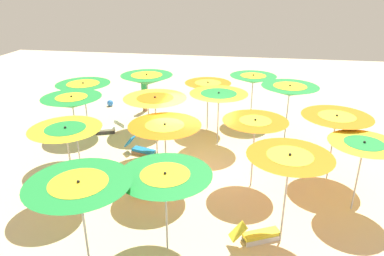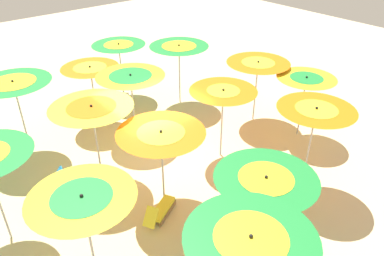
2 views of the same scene
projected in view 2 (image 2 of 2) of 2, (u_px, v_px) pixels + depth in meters
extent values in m
cube|color=beige|center=(156.00, 166.00, 11.77)|extent=(40.01, 40.01, 0.04)
cylinder|color=#B2B2B7|center=(121.00, 73.00, 15.50)|extent=(0.05, 0.05, 2.04)
cone|color=#1E8C38|center=(119.00, 49.00, 14.97)|extent=(2.13, 2.13, 0.36)
cone|color=yellow|center=(119.00, 47.00, 14.92)|extent=(1.17, 1.17, 0.20)
sphere|color=black|center=(118.00, 44.00, 14.86)|extent=(0.07, 0.07, 0.07)
cylinder|color=#B2B2B7|center=(94.00, 98.00, 13.60)|extent=(0.05, 0.05, 1.97)
cone|color=orange|center=(91.00, 72.00, 13.09)|extent=(2.01, 2.01, 0.38)
cone|color=yellow|center=(90.00, 70.00, 13.05)|extent=(1.14, 1.14, 0.21)
sphere|color=black|center=(90.00, 66.00, 12.98)|extent=(0.07, 0.07, 0.07)
cylinder|color=#B2B2B7|center=(23.00, 121.00, 11.88)|extent=(0.05, 0.05, 2.25)
cone|color=#1E8C38|center=(14.00, 89.00, 11.30)|extent=(2.26, 2.26, 0.44)
cone|color=yellow|center=(14.00, 86.00, 11.25)|extent=(1.35, 1.35, 0.26)
sphere|color=black|center=(12.00, 81.00, 11.17)|extent=(0.07, 0.07, 0.07)
cylinder|color=#B2B2B7|center=(180.00, 77.00, 14.92)|extent=(0.05, 0.05, 2.17)
cone|color=#1E8C38|center=(179.00, 51.00, 14.36)|extent=(2.27, 2.27, 0.41)
cone|color=yellow|center=(179.00, 49.00, 14.31)|extent=(1.32, 1.32, 0.24)
sphere|color=black|center=(179.00, 45.00, 14.24)|extent=(0.07, 0.07, 0.07)
cylinder|color=#B2B2B7|center=(133.00, 108.00, 12.86)|extent=(0.05, 0.05, 2.01)
cone|color=yellow|center=(131.00, 81.00, 12.34)|extent=(2.27, 2.27, 0.39)
cone|color=#1E8C38|center=(131.00, 79.00, 12.30)|extent=(1.41, 1.41, 0.24)
sphere|color=black|center=(130.00, 75.00, 12.22)|extent=(0.07, 0.07, 0.07)
cylinder|color=#B2B2B7|center=(98.00, 147.00, 10.66)|extent=(0.05, 0.05, 2.21)
cone|color=yellow|center=(92.00, 113.00, 10.09)|extent=(2.27, 2.27, 0.37)
cone|color=orange|center=(92.00, 110.00, 10.04)|extent=(1.32, 1.32, 0.22)
sphere|color=black|center=(91.00, 106.00, 9.97)|extent=(0.07, 0.07, 0.07)
cylinder|color=#B2B2B7|center=(255.00, 95.00, 13.73)|extent=(0.05, 0.05, 2.04)
cone|color=orange|center=(258.00, 68.00, 13.20)|extent=(2.23, 2.23, 0.44)
cone|color=yellow|center=(258.00, 65.00, 13.14)|extent=(1.16, 1.16, 0.23)
sphere|color=black|center=(258.00, 62.00, 13.07)|extent=(0.07, 0.07, 0.07)
cylinder|color=#B2B2B7|center=(222.00, 126.00, 11.70)|extent=(0.05, 0.05, 2.14)
cone|color=orange|center=(223.00, 95.00, 11.15)|extent=(2.03, 2.03, 0.31)
cone|color=yellow|center=(223.00, 93.00, 11.11)|extent=(0.99, 0.99, 0.15)
sphere|color=black|center=(223.00, 90.00, 11.06)|extent=(0.07, 0.07, 0.07)
cylinder|color=#B2B2B7|center=(163.00, 171.00, 9.85)|extent=(0.05, 0.05, 2.03)
cone|color=orange|center=(161.00, 138.00, 9.33)|extent=(2.24, 2.24, 0.36)
cone|color=yellow|center=(161.00, 135.00, 9.28)|extent=(1.20, 1.20, 0.19)
sphere|color=black|center=(161.00, 131.00, 9.22)|extent=(0.07, 0.07, 0.07)
cylinder|color=#B2B2B7|center=(91.00, 245.00, 7.61)|extent=(0.05, 0.05, 2.22)
cone|color=yellow|center=(83.00, 204.00, 7.04)|extent=(2.07, 2.07, 0.33)
cone|color=#1E8C38|center=(82.00, 200.00, 7.00)|extent=(1.16, 1.16, 0.18)
sphere|color=black|center=(81.00, 196.00, 6.94)|extent=(0.07, 0.07, 0.07)
cylinder|color=#B2B2B7|center=(301.00, 110.00, 12.84)|extent=(0.05, 0.05, 1.94)
cone|color=yellow|center=(306.00, 84.00, 12.34)|extent=(1.95, 1.95, 0.42)
cone|color=#1E8C38|center=(306.00, 81.00, 12.29)|extent=(1.08, 1.08, 0.24)
sphere|color=black|center=(307.00, 77.00, 12.22)|extent=(0.07, 0.07, 0.07)
cylinder|color=#B2B2B7|center=(308.00, 151.00, 10.39)|extent=(0.05, 0.05, 2.30)
cone|color=orange|center=(315.00, 115.00, 9.80)|extent=(2.05, 2.05, 0.36)
cone|color=yellow|center=(316.00, 112.00, 9.75)|extent=(1.09, 1.09, 0.19)
sphere|color=black|center=(317.00, 108.00, 9.69)|extent=(0.07, 0.07, 0.07)
cylinder|color=#B2B2B7|center=(261.00, 219.00, 8.41)|extent=(0.05, 0.05, 1.96)
cone|color=#1E8C38|center=(265.00, 185.00, 7.90)|extent=(2.21, 2.21, 0.38)
cone|color=yellow|center=(266.00, 181.00, 7.86)|extent=(1.17, 1.17, 0.20)
sphere|color=black|center=(266.00, 177.00, 7.79)|extent=(0.07, 0.07, 0.07)
cone|color=#1E8C38|center=(250.00, 244.00, 6.21)|extent=(2.27, 2.27, 0.32)
cone|color=yellow|center=(250.00, 241.00, 6.17)|extent=(1.25, 1.25, 0.18)
sphere|color=black|center=(251.00, 236.00, 6.12)|extent=(0.07, 0.07, 0.07)
cube|color=#333338|center=(119.00, 101.00, 15.41)|extent=(0.65, 0.54, 0.14)
cube|color=#333338|center=(128.00, 101.00, 15.41)|extent=(0.65, 0.54, 0.14)
cube|color=white|center=(123.00, 98.00, 15.35)|extent=(0.86, 0.79, 0.10)
cube|color=white|center=(121.00, 99.00, 14.78)|extent=(0.45, 0.46, 0.39)
cube|color=silver|center=(288.00, 189.00, 10.68)|extent=(0.46, 0.89, 0.14)
cube|color=silver|center=(299.00, 191.00, 10.58)|extent=(0.46, 0.89, 0.14)
cube|color=yellow|center=(294.00, 187.00, 10.57)|extent=(0.69, 1.00, 0.10)
cube|color=yellow|center=(291.00, 195.00, 9.93)|extent=(0.44, 0.50, 0.40)
cube|color=olive|center=(157.00, 210.00, 9.95)|extent=(0.47, 0.85, 0.14)
cube|color=olive|center=(168.00, 213.00, 9.85)|extent=(0.47, 0.85, 0.14)
cube|color=yellow|center=(162.00, 208.00, 9.84)|extent=(0.71, 0.97, 0.10)
cube|color=yellow|center=(151.00, 217.00, 9.21)|extent=(0.44, 0.46, 0.43)
cube|color=olive|center=(80.00, 178.00, 11.10)|extent=(0.29, 0.88, 0.14)
cube|color=olive|center=(82.00, 184.00, 10.84)|extent=(0.29, 0.88, 0.14)
cube|color=#1972B7|center=(81.00, 178.00, 10.91)|extent=(0.57, 0.96, 0.10)
cube|color=#1972B7|center=(57.00, 176.00, 10.56)|extent=(0.42, 0.44, 0.45)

